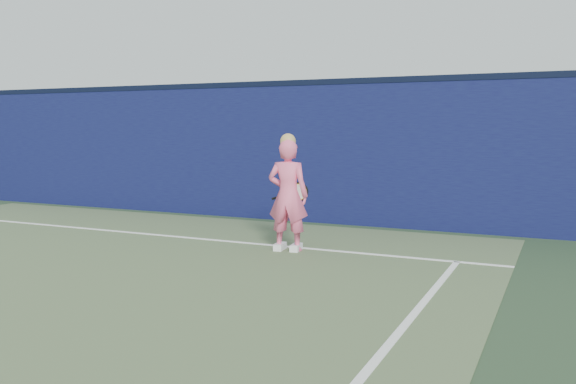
% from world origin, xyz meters
% --- Properties ---
extents(backstop_wall, '(24.00, 0.40, 2.50)m').
position_xyz_m(backstop_wall, '(0.00, 6.50, 1.25)').
color(backstop_wall, '#0D0F3C').
rests_on(backstop_wall, ground).
extents(wall_cap, '(24.00, 0.42, 0.10)m').
position_xyz_m(wall_cap, '(0.00, 6.50, 2.55)').
color(wall_cap, black).
rests_on(wall_cap, backstop_wall).
extents(player, '(0.62, 0.46, 1.66)m').
position_xyz_m(player, '(2.49, 3.79, 0.80)').
color(player, '#FC628C').
rests_on(player, ground).
extents(racket, '(0.55, 0.20, 0.30)m').
position_xyz_m(racket, '(2.42, 4.24, 0.78)').
color(racket, black).
rests_on(racket, ground).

